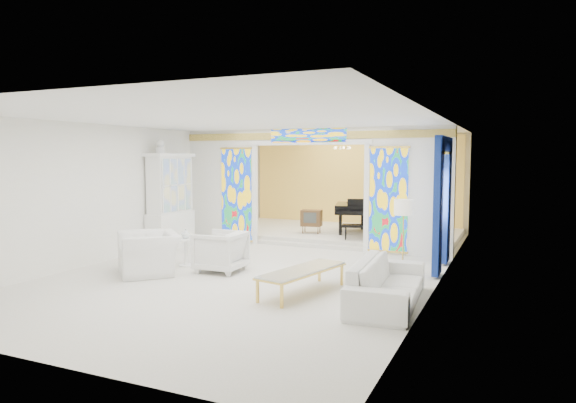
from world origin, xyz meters
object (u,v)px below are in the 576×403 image
at_px(coffee_table, 302,271).
at_px(sofa, 387,282).
at_px(armchair_left, 149,253).
at_px(armchair_right, 221,251).
at_px(grand_piano, 363,209).
at_px(tv_console, 311,218).
at_px(china_cabinet, 170,202).

bearing_deg(coffee_table, sofa, -1.29).
distance_m(armchair_left, armchair_right, 1.40).
bearing_deg(armchair_left, sofa, 41.58).
bearing_deg(grand_piano, armchair_right, -120.40).
bearing_deg(tv_console, armchair_left, -113.81).
xyz_separation_m(china_cabinet, tv_console, (2.79, 2.65, -0.57)).
bearing_deg(grand_piano, china_cabinet, -154.40).
distance_m(sofa, coffee_table, 1.45).
relative_size(sofa, grand_piano, 0.88).
xyz_separation_m(coffee_table, tv_console, (-1.93, 5.35, 0.21)).
xyz_separation_m(china_cabinet, sofa, (6.17, -2.74, -0.82)).
bearing_deg(tv_console, china_cabinet, -145.15).
distance_m(sofa, grand_piano, 6.57).
relative_size(sofa, coffee_table, 1.20).
distance_m(armchair_left, grand_piano, 6.59).
relative_size(china_cabinet, tv_console, 4.21).
height_order(china_cabinet, armchair_left, china_cabinet).
distance_m(china_cabinet, armchair_left, 3.00).
relative_size(grand_piano, tv_console, 4.17).
xyz_separation_m(china_cabinet, armchair_left, (1.38, -2.55, -0.77)).
bearing_deg(grand_piano, coffee_table, -98.73).
distance_m(armchair_left, tv_console, 5.39).
relative_size(coffee_table, tv_console, 3.05).
bearing_deg(sofa, coffee_table, 84.91).
relative_size(armchair_right, tv_console, 1.39).
xyz_separation_m(armchair_left, tv_console, (1.41, 5.20, 0.20)).
bearing_deg(coffee_table, grand_piano, 96.20).
relative_size(armchair_left, coffee_table, 0.63).
bearing_deg(coffee_table, china_cabinet, 150.14).
xyz_separation_m(armchair_right, coffee_table, (2.13, -0.88, -0.02)).
height_order(armchair_left, tv_console, tv_console).
height_order(armchair_right, sofa, armchair_right).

